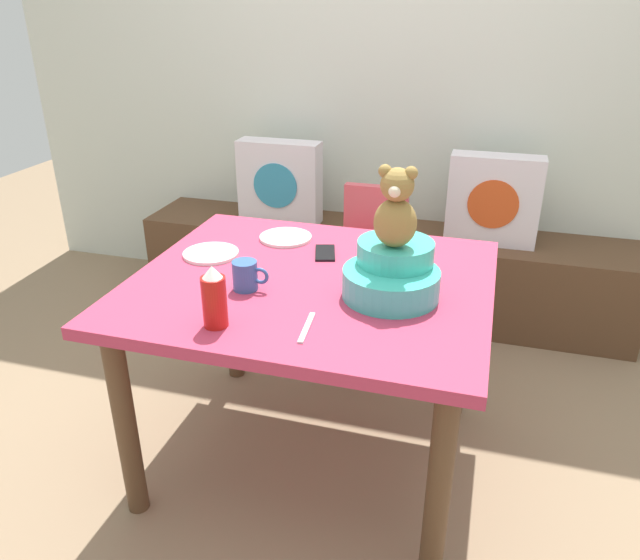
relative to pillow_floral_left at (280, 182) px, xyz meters
name	(u,v)px	position (x,y,z in m)	size (l,w,h in m)	color
ground_plane	(313,453)	(0.56, -1.24, -0.68)	(8.00, 8.00, 0.00)	#8C7256
back_wall	(398,57)	(0.56, 0.29, 0.62)	(4.40, 0.10, 2.60)	silver
window_bench	(379,269)	(0.56, 0.02, -0.45)	(2.60, 0.44, 0.46)	brown
pillow_floral_left	(280,182)	(0.00, 0.00, 0.00)	(0.44, 0.15, 0.44)	silver
pillow_floral_right	(493,200)	(1.11, 0.00, 0.00)	(0.44, 0.15, 0.44)	silver
book_stack	(368,223)	(0.49, 0.02, -0.19)	(0.20, 0.14, 0.07)	#7AB272
dining_table	(312,306)	(0.56, -1.24, -0.04)	(1.17, 1.02, 0.74)	#B73351
highchair	(369,250)	(0.58, -0.42, -0.16)	(0.34, 0.45, 0.79)	#D84C59
infant_seat_teal	(392,273)	(0.83, -1.27, 0.13)	(0.30, 0.33, 0.16)	#3CBEAD
teddy_bear	(396,209)	(0.83, -1.27, 0.34)	(0.13, 0.12, 0.25)	olive
ketchup_bottle	(214,298)	(0.39, -1.61, 0.15)	(0.07, 0.07, 0.18)	red
coffee_mug	(246,275)	(0.38, -1.37, 0.11)	(0.12, 0.08, 0.09)	#335999
dinner_plate_near	(286,237)	(0.36, -0.92, 0.07)	(0.20, 0.20, 0.01)	white
dinner_plate_far	(211,254)	(0.15, -1.15, 0.07)	(0.20, 0.20, 0.01)	white
cell_phone	(325,253)	(0.54, -1.02, 0.06)	(0.07, 0.14, 0.01)	black
table_fork	(307,327)	(0.64, -1.56, 0.06)	(0.02, 0.17, 0.01)	silver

